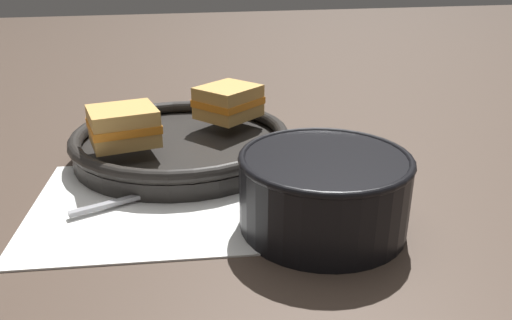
% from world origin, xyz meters
% --- Properties ---
extents(ground_plane, '(4.00, 4.00, 0.00)m').
position_xyz_m(ground_plane, '(0.00, 0.00, 0.00)').
color(ground_plane, '#47382D').
extents(napkin, '(0.31, 0.27, 0.00)m').
position_xyz_m(napkin, '(-0.10, 0.00, 0.00)').
color(napkin, white).
rests_on(napkin, ground_plane).
extents(soup_bowl, '(0.17, 0.17, 0.08)m').
position_xyz_m(soup_bowl, '(0.07, -0.09, 0.05)').
color(soup_bowl, black).
rests_on(soup_bowl, ground_plane).
extents(spoon, '(0.16, 0.07, 0.01)m').
position_xyz_m(spoon, '(-0.08, 0.02, 0.01)').
color(spoon, '#9E9EA3').
rests_on(spoon, napkin).
extents(skillet, '(0.30, 0.30, 0.04)m').
position_xyz_m(skillet, '(-0.06, 0.14, 0.02)').
color(skillet, black).
rests_on(skillet, ground_plane).
extents(sandwich_near_left, '(0.11, 0.11, 0.05)m').
position_xyz_m(sandwich_near_left, '(0.02, 0.17, 0.06)').
color(sandwich_near_left, tan).
rests_on(sandwich_near_left, skillet).
extents(sandwich_near_right, '(0.09, 0.09, 0.05)m').
position_xyz_m(sandwich_near_right, '(-0.13, 0.10, 0.06)').
color(sandwich_near_right, tan).
rests_on(sandwich_near_right, skillet).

